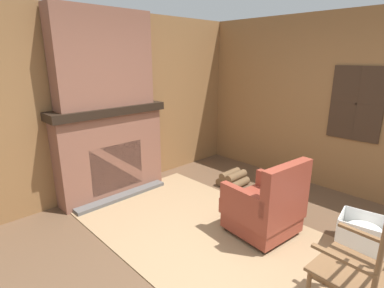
% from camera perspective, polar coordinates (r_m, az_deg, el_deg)
% --- Properties ---
extents(ground_plane, '(14.00, 14.00, 0.00)m').
position_cam_1_polar(ground_plane, '(3.18, 8.82, -22.51)').
color(ground_plane, brown).
extents(wood_panel_wall_left, '(0.06, 5.61, 2.61)m').
position_cam_1_polar(wood_panel_wall_left, '(4.52, -16.98, 6.98)').
color(wood_panel_wall_left, olive).
rests_on(wood_panel_wall_left, ground).
extents(wood_panel_wall_back, '(5.61, 0.09, 2.61)m').
position_cam_1_polar(wood_panel_wall_back, '(4.82, 28.35, 6.31)').
color(wood_panel_wall_back, olive).
rests_on(wood_panel_wall_back, ground).
extents(fireplace_hearth, '(0.53, 1.66, 1.32)m').
position_cam_1_polar(fireplace_hearth, '(4.49, -15.09, -1.50)').
color(fireplace_hearth, brown).
rests_on(fireplace_hearth, ground).
extents(chimney_breast, '(0.29, 1.37, 1.27)m').
position_cam_1_polar(chimney_breast, '(4.29, -16.49, 15.28)').
color(chimney_breast, brown).
rests_on(chimney_breast, fireplace_hearth).
extents(area_rug, '(3.44, 1.93, 0.01)m').
position_cam_1_polar(area_rug, '(3.60, 3.86, -17.04)').
color(area_rug, '#997A56').
rests_on(area_rug, ground).
extents(armchair, '(0.77, 0.77, 0.93)m').
position_cam_1_polar(armchair, '(3.55, 13.83, -11.72)').
color(armchair, brown).
rests_on(armchair, ground).
extents(rocking_chair, '(0.83, 0.54, 1.24)m').
position_cam_1_polar(rocking_chair, '(2.73, 28.98, -20.94)').
color(rocking_chair, brown).
rests_on(rocking_chair, ground).
extents(firewood_stack, '(0.38, 0.41, 0.23)m').
position_cam_1_polar(firewood_stack, '(4.85, 7.81, -6.58)').
color(firewood_stack, brown).
rests_on(firewood_stack, ground).
extents(laundry_basket, '(0.56, 0.47, 0.35)m').
position_cam_1_polar(laundry_basket, '(3.78, 29.99, -14.59)').
color(laundry_basket, white).
rests_on(laundry_basket, ground).
extents(oil_lamp_vase, '(0.09, 0.09, 0.27)m').
position_cam_1_polar(oil_lamp_vase, '(4.17, -21.60, 7.34)').
color(oil_lamp_vase, '#47708E').
rests_on(oil_lamp_vase, fireplace_hearth).
extents(storage_case, '(0.15, 0.24, 0.13)m').
position_cam_1_polar(storage_case, '(4.60, -10.94, 8.52)').
color(storage_case, black).
rests_on(storage_case, fireplace_hearth).
extents(decorative_plate_on_mantel, '(0.06, 0.24, 0.24)m').
position_cam_1_polar(decorative_plate_on_mantel, '(4.35, -16.85, 8.39)').
color(decorative_plate_on_mantel, red).
rests_on(decorative_plate_on_mantel, fireplace_hearth).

